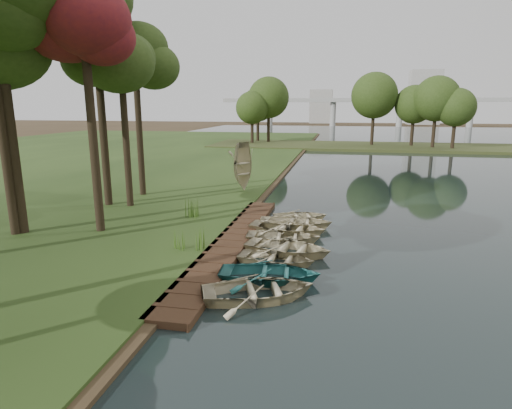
% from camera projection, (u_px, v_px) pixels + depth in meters
% --- Properties ---
extents(ground, '(300.00, 300.00, 0.00)m').
position_uv_depth(ground, '(265.00, 248.00, 19.91)').
color(ground, '#3D2F1D').
extents(boardwalk, '(1.60, 16.00, 0.30)m').
position_uv_depth(boardwalk, '(232.00, 243.00, 20.18)').
color(boardwalk, '#392416').
rests_on(boardwalk, ground).
extents(peninsula, '(50.00, 14.00, 0.45)m').
position_uv_depth(peninsula, '(373.00, 147.00, 66.07)').
color(peninsula, '#37401C').
rests_on(peninsula, ground).
extents(far_trees, '(45.60, 5.60, 8.80)m').
position_uv_depth(far_trees, '(353.00, 105.00, 65.30)').
color(far_trees, black).
rests_on(far_trees, peninsula).
extents(bridge, '(95.90, 4.00, 8.60)m').
position_uv_depth(bridge, '(374.00, 103.00, 130.52)').
color(bridge, '#A5A5A0').
rests_on(bridge, ground).
extents(building_a, '(10.00, 8.00, 18.00)m').
position_uv_depth(building_a, '(424.00, 98.00, 145.79)').
color(building_a, '#A5A5A0').
rests_on(building_a, ground).
extents(building_b, '(8.00, 8.00, 12.00)m').
position_uv_depth(building_b, '(321.00, 106.00, 157.96)').
color(building_b, '#A5A5A0').
rests_on(building_b, ground).
extents(rowboat_0, '(4.62, 4.00, 0.80)m').
position_uv_depth(rowboat_0, '(259.00, 288.00, 14.46)').
color(rowboat_0, '#C4B78E').
rests_on(rowboat_0, water).
extents(rowboat_1, '(3.99, 3.01, 0.78)m').
position_uv_depth(rowboat_1, '(270.00, 272.00, 15.88)').
color(rowboat_1, '#2C7A78').
rests_on(rowboat_1, water).
extents(rowboat_2, '(3.46, 2.67, 0.66)m').
position_uv_depth(rowboat_2, '(276.00, 257.00, 17.63)').
color(rowboat_2, '#C4B78E').
rests_on(rowboat_2, water).
extents(rowboat_3, '(4.25, 3.37, 0.79)m').
position_uv_depth(rowboat_3, '(288.00, 246.00, 18.77)').
color(rowboat_3, '#C4B78E').
rests_on(rowboat_3, water).
extents(rowboat_4, '(3.70, 2.76, 0.73)m').
position_uv_depth(rowboat_4, '(283.00, 235.00, 20.44)').
color(rowboat_4, '#C4B78E').
rests_on(rowboat_4, water).
extents(rowboat_5, '(4.31, 3.38, 0.81)m').
position_uv_depth(rowboat_5, '(287.00, 226.00, 21.82)').
color(rowboat_5, '#C4B78E').
rests_on(rowboat_5, water).
extents(rowboat_6, '(3.99, 2.93, 0.80)m').
position_uv_depth(rowboat_6, '(296.00, 221.00, 22.86)').
color(rowboat_6, '#C4B78E').
rests_on(rowboat_6, water).
extents(rowboat_7, '(3.59, 2.98, 0.64)m').
position_uv_depth(rowboat_7, '(300.00, 215.00, 24.42)').
color(rowboat_7, '#C4B78E').
rests_on(rowboat_7, water).
extents(stored_rowboat, '(4.39, 4.03, 0.74)m').
position_uv_depth(stored_rowboat, '(243.00, 186.00, 31.65)').
color(stored_rowboat, '#C4B78E').
rests_on(stored_rowboat, bank).
extents(tree_2, '(4.16, 4.16, 10.82)m').
position_uv_depth(tree_2, '(85.00, 44.00, 19.63)').
color(tree_2, black).
rests_on(tree_2, bank).
extents(tree_4, '(4.25, 4.25, 10.31)m').
position_uv_depth(tree_4, '(121.00, 66.00, 25.12)').
color(tree_4, black).
rests_on(tree_4, bank).
extents(tree_5, '(5.96, 5.96, 13.85)m').
position_uv_depth(tree_5, '(94.00, 16.00, 24.77)').
color(tree_5, black).
rests_on(tree_5, bank).
extents(tree_6, '(4.72, 4.72, 11.32)m').
position_uv_depth(tree_6, '(135.00, 58.00, 28.31)').
color(tree_6, black).
rests_on(tree_6, bank).
extents(reeds_0, '(0.60, 0.60, 1.00)m').
position_uv_depth(reeds_0, '(200.00, 239.00, 18.64)').
color(reeds_0, '#3F661E').
rests_on(reeds_0, bank).
extents(reeds_1, '(0.60, 0.60, 0.86)m').
position_uv_depth(reeds_1, '(178.00, 240.00, 18.72)').
color(reeds_1, '#3F661E').
rests_on(reeds_1, bank).
extents(reeds_2, '(0.60, 0.60, 0.99)m').
position_uv_depth(reeds_2, '(193.00, 209.00, 24.08)').
color(reeds_2, '#3F661E').
rests_on(reeds_2, bank).
extents(reeds_3, '(0.60, 0.60, 1.12)m').
position_uv_depth(reeds_3, '(190.00, 207.00, 24.22)').
color(reeds_3, '#3F661E').
rests_on(reeds_3, bank).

